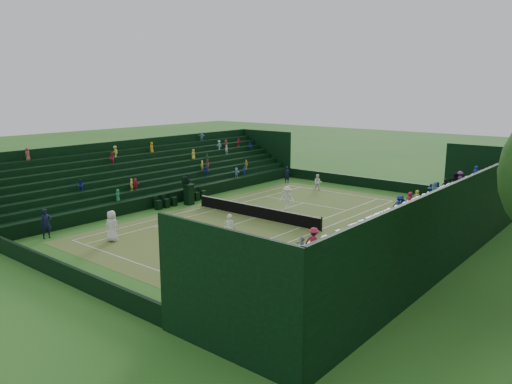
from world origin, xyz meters
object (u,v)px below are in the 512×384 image
at_px(umpire_chair, 189,192).
at_px(player_far_west, 318,182).
at_px(player_near_east, 230,229).
at_px(player_near_west, 112,226).
at_px(tennis_net, 256,211).
at_px(player_far_east, 287,198).

height_order(umpire_chair, player_far_west, umpire_chair).
bearing_deg(player_far_west, player_near_east, -98.27).
relative_size(player_near_west, player_far_west, 1.28).
distance_m(tennis_net, player_near_west, 10.86).
bearing_deg(player_near_east, umpire_chair, -50.15).
distance_m(umpire_chair, player_near_east, 11.44).
bearing_deg(umpire_chair, player_far_west, 66.24).
distance_m(tennis_net, umpire_chair, 7.19).
bearing_deg(tennis_net, player_far_west, 99.66).
bearing_deg(player_near_west, player_far_west, -116.97).
bearing_deg(player_far_east, player_near_west, -127.97).
height_order(umpire_chair, player_near_west, umpire_chair).
bearing_deg(tennis_net, player_near_west, -107.98).
height_order(player_near_east, player_far_east, player_near_east).
distance_m(umpire_chair, player_far_east, 8.31).
relative_size(tennis_net, player_near_west, 5.80).
distance_m(player_near_west, player_far_east, 14.41).
relative_size(umpire_chair, player_near_west, 1.29).
xyz_separation_m(tennis_net, umpire_chair, (-7.16, -0.18, 0.58)).
height_order(tennis_net, player_far_east, player_far_east).
height_order(player_far_west, player_far_east, player_far_east).
xyz_separation_m(player_near_west, player_far_west, (1.37, 21.92, -0.22)).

